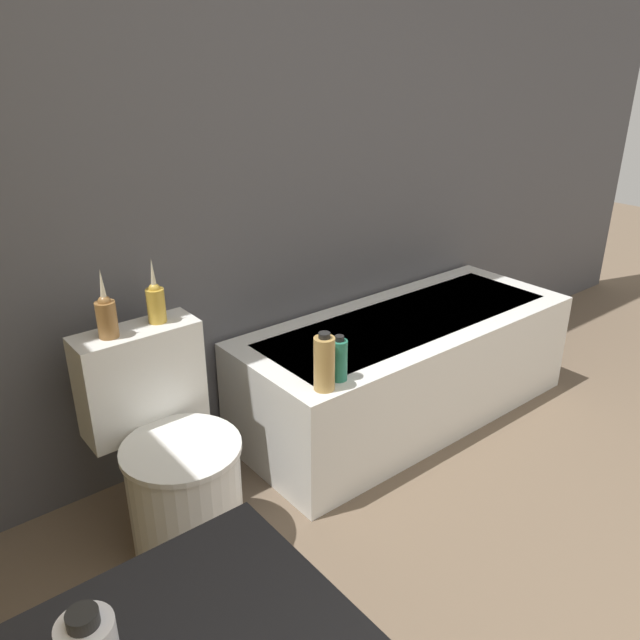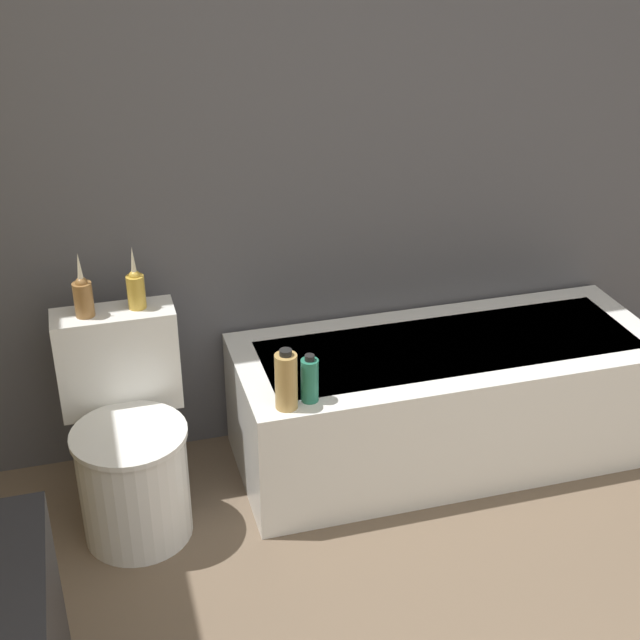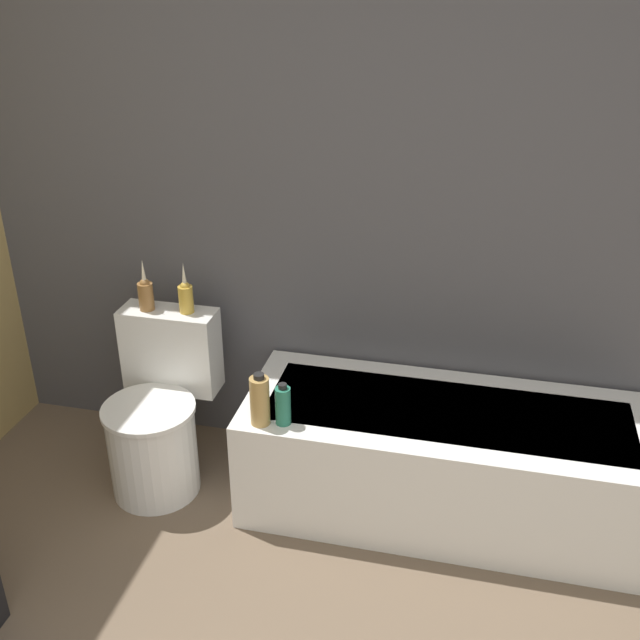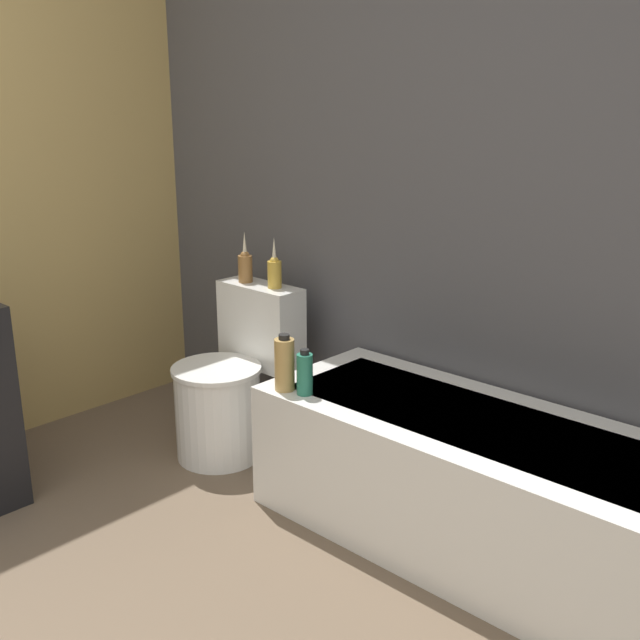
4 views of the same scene
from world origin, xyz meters
TOP-DOWN VIEW (x-y plane):
  - wall_back_tiled at (0.00, 2.36)m, footprint 6.40×0.06m
  - bathtub at (0.69, 1.98)m, footprint 1.68×0.66m
  - toilet at (-0.57, 1.90)m, footprint 0.43×0.57m
  - vase_gold at (-0.66, 2.08)m, footprint 0.07×0.07m
  - vase_silver at (-0.48, 2.10)m, footprint 0.06×0.06m
  - shampoo_bottle_tall at (-0.03, 1.72)m, footprint 0.08×0.08m
  - shampoo_bottle_short at (0.06, 1.74)m, footprint 0.06×0.06m

SIDE VIEW (x-z plane):
  - bathtub at x=0.69m, z-range 0.00..0.51m
  - toilet at x=-0.57m, z-range -0.06..0.71m
  - shampoo_bottle_short at x=0.06m, z-range 0.50..0.68m
  - shampoo_bottle_tall at x=-0.03m, z-range 0.50..0.73m
  - vase_silver at x=-0.48m, z-range 0.73..0.97m
  - vase_gold at x=-0.66m, z-range 0.73..0.97m
  - wall_back_tiled at x=0.00m, z-range 0.00..2.60m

